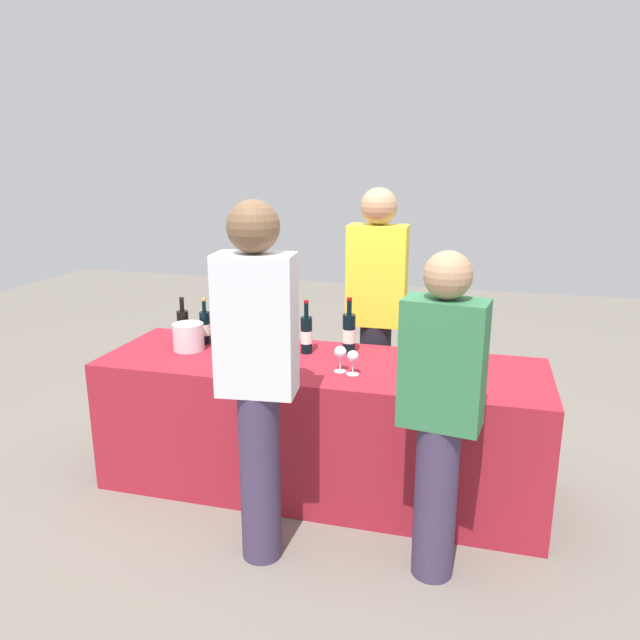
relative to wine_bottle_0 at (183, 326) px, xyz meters
The scene contains 16 objects.
ground_plane 1.31m from the wine_bottle_0, ahead, with size 12.00×12.00×0.00m, color slate.
tasting_table 1.07m from the wine_bottle_0, ahead, with size 2.56×0.81×0.79m, color maroon.
wine_bottle_0 is the anchor object (origin of this frame).
wine_bottle_1 0.15m from the wine_bottle_0, ahead, with size 0.07×0.07×0.29m.
wine_bottle_2 0.27m from the wine_bottle_0, 10.59° to the right, with size 0.07×0.07×0.32m.
wine_bottle_3 0.82m from the wine_bottle_0, ahead, with size 0.07×0.07×0.33m.
wine_bottle_4 1.07m from the wine_bottle_0, ahead, with size 0.08×0.08×0.34m.
wine_bottle_5 1.73m from the wine_bottle_0, ahead, with size 0.08×0.08×0.32m.
wine_glass_0 1.12m from the wine_bottle_0, 14.19° to the right, with size 0.07×0.07×0.15m.
wine_glass_1 1.20m from the wine_bottle_0, 14.59° to the right, with size 0.07×0.07×0.14m.
wine_glass_2 1.66m from the wine_bottle_0, 11.15° to the right, with size 0.06×0.06×0.12m.
wine_glass_3 1.82m from the wine_bottle_0, ahead, with size 0.07×0.07×0.13m.
ice_bucket 0.17m from the wine_bottle_0, 52.03° to the right, with size 0.19×0.19×0.17m, color silver.
server_pouring 1.25m from the wine_bottle_0, 22.17° to the left, with size 0.38×0.23×1.75m.
guest_0 1.21m from the wine_bottle_0, 46.31° to the right, with size 0.38×0.24×1.76m.
guest_1 1.85m from the wine_bottle_0, 25.34° to the right, with size 0.38×0.25×1.56m.
Camera 1 is at (0.85, -3.20, 1.93)m, focal length 33.91 mm.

